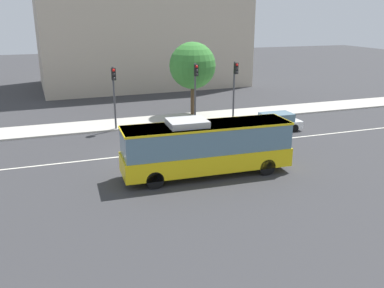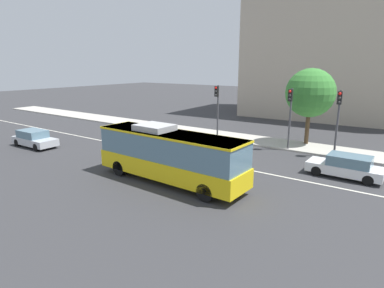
# 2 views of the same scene
# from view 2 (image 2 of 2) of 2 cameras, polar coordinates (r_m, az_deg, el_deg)

# --- Properties ---
(ground_plane) EXTENTS (160.00, 160.00, 0.00)m
(ground_plane) POSITION_cam_2_polar(r_m,az_deg,el_deg) (24.89, -0.79, -2.49)
(ground_plane) COLOR #333335
(sidewalk_kerb) EXTENTS (80.00, 3.67, 0.14)m
(sidewalk_kerb) POSITION_cam_2_polar(r_m,az_deg,el_deg) (31.78, 8.03, 1.12)
(sidewalk_kerb) COLOR #B2ADA3
(sidewalk_kerb) RESTS_ON ground_plane
(lane_centre_line) EXTENTS (76.00, 0.16, 0.01)m
(lane_centre_line) POSITION_cam_2_polar(r_m,az_deg,el_deg) (24.89, -0.79, -2.48)
(lane_centre_line) COLOR silver
(lane_centre_line) RESTS_ON ground_plane
(transit_bus) EXTENTS (10.08, 2.85, 3.46)m
(transit_bus) POSITION_cam_2_polar(r_m,az_deg,el_deg) (19.42, -4.06, -1.70)
(transit_bus) COLOR yellow
(transit_bus) RESTS_ON ground_plane
(sedan_silver) EXTENTS (4.54, 1.89, 1.46)m
(sedan_silver) POSITION_cam_2_polar(r_m,az_deg,el_deg) (31.44, -26.32, 0.88)
(sedan_silver) COLOR #B7BABF
(sedan_silver) RESTS_ON ground_plane
(sedan_white) EXTENTS (4.54, 1.90, 1.46)m
(sedan_white) POSITION_cam_2_polar(r_m,az_deg,el_deg) (22.74, 25.77, -3.61)
(sedan_white) COLOR white
(sedan_white) RESTS_ON ground_plane
(traffic_light_near_corner) EXTENTS (0.32, 0.62, 5.20)m
(traffic_light_near_corner) POSITION_cam_2_polar(r_m,az_deg,el_deg) (30.32, 4.50, 7.31)
(traffic_light_near_corner) COLOR #47474C
(traffic_light_near_corner) RESTS_ON ground_plane
(traffic_light_mid_block) EXTENTS (0.34, 0.62, 5.20)m
(traffic_light_mid_block) POSITION_cam_2_polar(r_m,az_deg,el_deg) (26.64, 24.64, 5.18)
(traffic_light_mid_block) COLOR #47474C
(traffic_light_mid_block) RESTS_ON ground_plane
(traffic_light_far_corner) EXTENTS (0.33, 0.62, 5.20)m
(traffic_light_far_corner) POSITION_cam_2_polar(r_m,az_deg,el_deg) (27.50, 17.08, 6.06)
(traffic_light_far_corner) COLOR #47474C
(traffic_light_far_corner) RESTS_ON ground_plane
(street_tree_kerbside_left) EXTENTS (4.24, 4.24, 6.79)m
(street_tree_kerbside_left) POSITION_cam_2_polar(r_m,az_deg,el_deg) (29.94, 20.34, 8.51)
(street_tree_kerbside_left) COLOR #4C3823
(street_tree_kerbside_left) RESTS_ON ground_plane
(office_block_background) EXTENTS (26.31, 15.74, 20.40)m
(office_block_background) POSITION_cam_2_polar(r_m,az_deg,el_deg) (49.22, 26.73, 16.19)
(office_block_background) COLOR #B7A893
(office_block_background) RESTS_ON ground_plane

